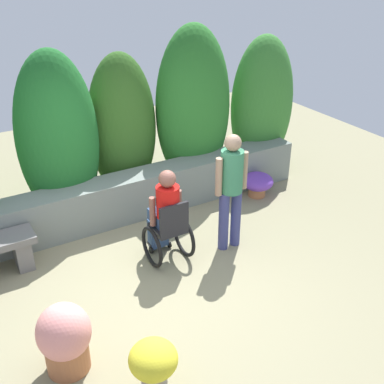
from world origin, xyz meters
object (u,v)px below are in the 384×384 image
(person_standing_companion, at_px, (231,185))
(flower_pot_red_accent, at_px, (257,183))
(person_in_wheelchair, at_px, (166,219))
(flower_pot_purple_near, at_px, (65,338))
(flower_pot_terracotta_by_wall, at_px, (153,363))

(person_standing_companion, xyz_separation_m, flower_pot_red_accent, (1.25, 1.00, -0.73))
(person_in_wheelchair, xyz_separation_m, flower_pot_purple_near, (-1.73, -1.16, -0.23))
(person_standing_companion, bearing_deg, flower_pot_purple_near, -153.14)
(person_in_wheelchair, distance_m, person_standing_companion, 0.96)
(flower_pot_purple_near, relative_size, flower_pot_red_accent, 1.47)
(flower_pot_terracotta_by_wall, xyz_separation_m, flower_pot_red_accent, (3.23, 2.65, -0.11))
(person_standing_companion, bearing_deg, flower_pot_terracotta_by_wall, -133.87)
(flower_pot_red_accent, bearing_deg, flower_pot_purple_near, -152.85)
(person_in_wheelchair, height_order, person_standing_companion, person_standing_companion)
(person_standing_companion, distance_m, flower_pot_purple_near, 2.84)
(flower_pot_purple_near, height_order, flower_pot_red_accent, flower_pot_purple_near)
(flower_pot_red_accent, bearing_deg, person_standing_companion, -141.38)
(flower_pot_red_accent, bearing_deg, person_in_wheelchair, -158.90)
(person_standing_companion, distance_m, flower_pot_terracotta_by_wall, 2.66)
(person_in_wheelchair, distance_m, flower_pot_red_accent, 2.31)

